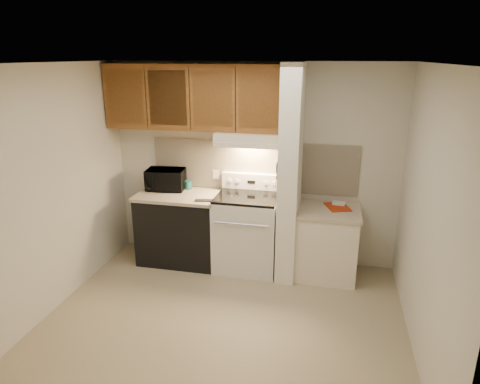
% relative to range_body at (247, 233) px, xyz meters
% --- Properties ---
extents(floor, '(3.60, 3.60, 0.00)m').
position_rel_range_body_xyz_m(floor, '(0.00, -1.16, -0.46)').
color(floor, tan).
rests_on(floor, ground).
extents(ceiling, '(3.60, 3.60, 0.00)m').
position_rel_range_body_xyz_m(ceiling, '(0.00, -1.16, 2.04)').
color(ceiling, white).
rests_on(ceiling, wall_back).
extents(wall_back, '(3.60, 2.50, 0.02)m').
position_rel_range_body_xyz_m(wall_back, '(0.00, 0.34, 0.79)').
color(wall_back, beige).
rests_on(wall_back, floor).
extents(wall_left, '(0.02, 3.00, 2.50)m').
position_rel_range_body_xyz_m(wall_left, '(-1.80, -1.16, 0.79)').
color(wall_left, beige).
rests_on(wall_left, floor).
extents(wall_right, '(0.02, 3.00, 2.50)m').
position_rel_range_body_xyz_m(wall_right, '(1.80, -1.16, 0.79)').
color(wall_right, beige).
rests_on(wall_right, floor).
extents(backsplash, '(2.60, 0.02, 0.63)m').
position_rel_range_body_xyz_m(backsplash, '(0.00, 0.33, 0.78)').
color(backsplash, '#FAE7C6').
rests_on(backsplash, wall_back).
extents(range_body, '(0.76, 0.65, 0.92)m').
position_rel_range_body_xyz_m(range_body, '(0.00, 0.00, 0.00)').
color(range_body, silver).
rests_on(range_body, floor).
extents(oven_window, '(0.50, 0.01, 0.30)m').
position_rel_range_body_xyz_m(oven_window, '(0.00, -0.32, 0.04)').
color(oven_window, black).
rests_on(oven_window, range_body).
extents(oven_handle, '(0.65, 0.02, 0.02)m').
position_rel_range_body_xyz_m(oven_handle, '(0.00, -0.35, 0.26)').
color(oven_handle, silver).
rests_on(oven_handle, range_body).
extents(cooktop, '(0.74, 0.64, 0.03)m').
position_rel_range_body_xyz_m(cooktop, '(0.00, 0.00, 0.48)').
color(cooktop, black).
rests_on(cooktop, range_body).
extents(range_backguard, '(0.76, 0.08, 0.20)m').
position_rel_range_body_xyz_m(range_backguard, '(0.00, 0.28, 0.59)').
color(range_backguard, silver).
rests_on(range_backguard, range_body).
extents(range_display, '(0.10, 0.01, 0.04)m').
position_rel_range_body_xyz_m(range_display, '(0.00, 0.24, 0.59)').
color(range_display, black).
rests_on(range_display, range_backguard).
extents(range_knob_left_outer, '(0.05, 0.02, 0.05)m').
position_rel_range_body_xyz_m(range_knob_left_outer, '(-0.28, 0.24, 0.59)').
color(range_knob_left_outer, silver).
rests_on(range_knob_left_outer, range_backguard).
extents(range_knob_left_inner, '(0.05, 0.02, 0.05)m').
position_rel_range_body_xyz_m(range_knob_left_inner, '(-0.18, 0.24, 0.59)').
color(range_knob_left_inner, silver).
rests_on(range_knob_left_inner, range_backguard).
extents(range_knob_right_inner, '(0.05, 0.02, 0.05)m').
position_rel_range_body_xyz_m(range_knob_right_inner, '(0.18, 0.24, 0.59)').
color(range_knob_right_inner, silver).
rests_on(range_knob_right_inner, range_backguard).
extents(range_knob_right_outer, '(0.05, 0.02, 0.05)m').
position_rel_range_body_xyz_m(range_knob_right_outer, '(0.28, 0.24, 0.59)').
color(range_knob_right_outer, silver).
rests_on(range_knob_right_outer, range_backguard).
extents(dishwasher_front, '(1.00, 0.63, 0.87)m').
position_rel_range_body_xyz_m(dishwasher_front, '(-0.88, 0.01, -0.03)').
color(dishwasher_front, black).
rests_on(dishwasher_front, floor).
extents(left_countertop, '(1.04, 0.67, 0.04)m').
position_rel_range_body_xyz_m(left_countertop, '(-0.88, 0.01, 0.43)').
color(left_countertop, '#BBA98D').
rests_on(left_countertop, dishwasher_front).
extents(spoon_rest, '(0.24, 0.12, 0.02)m').
position_rel_range_body_xyz_m(spoon_rest, '(-0.48, -0.19, 0.46)').
color(spoon_rest, black).
rests_on(spoon_rest, left_countertop).
extents(teal_jar, '(0.11, 0.11, 0.11)m').
position_rel_range_body_xyz_m(teal_jar, '(-0.83, 0.23, 0.50)').
color(teal_jar, '#1C5D5A').
rests_on(teal_jar, left_countertop).
extents(outlet, '(0.08, 0.01, 0.12)m').
position_rel_range_body_xyz_m(outlet, '(-0.48, 0.32, 0.64)').
color(outlet, silver).
rests_on(outlet, backsplash).
extents(microwave, '(0.52, 0.38, 0.27)m').
position_rel_range_body_xyz_m(microwave, '(-1.10, 0.15, 0.58)').
color(microwave, black).
rests_on(microwave, left_countertop).
extents(partition_pillar, '(0.22, 0.70, 2.50)m').
position_rel_range_body_xyz_m(partition_pillar, '(0.51, -0.01, 0.79)').
color(partition_pillar, white).
rests_on(partition_pillar, floor).
extents(pillar_trim, '(0.01, 0.70, 0.04)m').
position_rel_range_body_xyz_m(pillar_trim, '(0.39, -0.01, 0.84)').
color(pillar_trim, brown).
rests_on(pillar_trim, partition_pillar).
extents(knife_strip, '(0.02, 0.42, 0.04)m').
position_rel_range_body_xyz_m(knife_strip, '(0.39, -0.06, 0.86)').
color(knife_strip, black).
rests_on(knife_strip, partition_pillar).
extents(knife_blade_a, '(0.01, 0.03, 0.16)m').
position_rel_range_body_xyz_m(knife_blade_a, '(0.38, -0.23, 0.76)').
color(knife_blade_a, silver).
rests_on(knife_blade_a, knife_strip).
extents(knife_handle_a, '(0.02, 0.02, 0.10)m').
position_rel_range_body_xyz_m(knife_handle_a, '(0.38, -0.20, 0.91)').
color(knife_handle_a, black).
rests_on(knife_handle_a, knife_strip).
extents(knife_blade_b, '(0.01, 0.04, 0.18)m').
position_rel_range_body_xyz_m(knife_blade_b, '(0.38, -0.14, 0.75)').
color(knife_blade_b, silver).
rests_on(knife_blade_b, knife_strip).
extents(knife_handle_b, '(0.02, 0.02, 0.10)m').
position_rel_range_body_xyz_m(knife_handle_b, '(0.38, -0.13, 0.91)').
color(knife_handle_b, black).
rests_on(knife_handle_b, knife_strip).
extents(knife_blade_c, '(0.01, 0.04, 0.20)m').
position_rel_range_body_xyz_m(knife_blade_c, '(0.38, -0.05, 0.74)').
color(knife_blade_c, silver).
rests_on(knife_blade_c, knife_strip).
extents(knife_handle_c, '(0.02, 0.02, 0.10)m').
position_rel_range_body_xyz_m(knife_handle_c, '(0.38, -0.05, 0.91)').
color(knife_handle_c, black).
rests_on(knife_handle_c, knife_strip).
extents(knife_blade_d, '(0.01, 0.04, 0.16)m').
position_rel_range_body_xyz_m(knife_blade_d, '(0.38, 0.03, 0.76)').
color(knife_blade_d, silver).
rests_on(knife_blade_d, knife_strip).
extents(knife_handle_d, '(0.02, 0.02, 0.10)m').
position_rel_range_body_xyz_m(knife_handle_d, '(0.38, 0.03, 0.91)').
color(knife_handle_d, black).
rests_on(knife_handle_d, knife_strip).
extents(knife_blade_e, '(0.01, 0.04, 0.18)m').
position_rel_range_body_xyz_m(knife_blade_e, '(0.38, 0.11, 0.75)').
color(knife_blade_e, silver).
rests_on(knife_blade_e, knife_strip).
extents(knife_handle_e, '(0.02, 0.02, 0.10)m').
position_rel_range_body_xyz_m(knife_handle_e, '(0.38, 0.12, 0.91)').
color(knife_handle_e, black).
rests_on(knife_handle_e, knife_strip).
extents(oven_mitt, '(0.03, 0.10, 0.25)m').
position_rel_range_body_xyz_m(oven_mitt, '(0.38, 0.17, 0.69)').
color(oven_mitt, gray).
rests_on(oven_mitt, partition_pillar).
extents(right_cab_base, '(0.70, 0.60, 0.81)m').
position_rel_range_body_xyz_m(right_cab_base, '(0.97, -0.01, -0.06)').
color(right_cab_base, silver).
rests_on(right_cab_base, floor).
extents(right_countertop, '(0.74, 0.64, 0.04)m').
position_rel_range_body_xyz_m(right_countertop, '(0.97, -0.01, 0.37)').
color(right_countertop, '#BBA98D').
rests_on(right_countertop, right_cab_base).
extents(red_folder, '(0.34, 0.39, 0.01)m').
position_rel_range_body_xyz_m(red_folder, '(1.07, 0.09, 0.40)').
color(red_folder, '#A62C0E').
rests_on(red_folder, right_countertop).
extents(white_box, '(0.16, 0.12, 0.04)m').
position_rel_range_body_xyz_m(white_box, '(1.08, 0.17, 0.41)').
color(white_box, white).
rests_on(white_box, right_countertop).
extents(range_hood, '(0.78, 0.44, 0.15)m').
position_rel_range_body_xyz_m(range_hood, '(0.00, 0.12, 1.17)').
color(range_hood, silver).
rests_on(range_hood, upper_cabinets).
extents(hood_lip, '(0.78, 0.04, 0.06)m').
position_rel_range_body_xyz_m(hood_lip, '(0.00, -0.08, 1.12)').
color(hood_lip, silver).
rests_on(hood_lip, range_hood).
extents(upper_cabinets, '(2.18, 0.33, 0.77)m').
position_rel_range_body_xyz_m(upper_cabinets, '(-0.69, 0.17, 1.62)').
color(upper_cabinets, brown).
rests_on(upper_cabinets, wall_back).
extents(cab_door_a, '(0.46, 0.01, 0.63)m').
position_rel_range_body_xyz_m(cab_door_a, '(-1.51, 0.01, 1.62)').
color(cab_door_a, brown).
rests_on(cab_door_a, upper_cabinets).
extents(cab_gap_a, '(0.01, 0.01, 0.73)m').
position_rel_range_body_xyz_m(cab_gap_a, '(-1.23, 0.01, 1.62)').
color(cab_gap_a, black).
rests_on(cab_gap_a, upper_cabinets).
extents(cab_door_b, '(0.46, 0.01, 0.63)m').
position_rel_range_body_xyz_m(cab_door_b, '(-0.96, 0.01, 1.62)').
color(cab_door_b, brown).
rests_on(cab_door_b, upper_cabinets).
extents(cab_gap_b, '(0.01, 0.01, 0.73)m').
position_rel_range_body_xyz_m(cab_gap_b, '(-0.69, 0.01, 1.62)').
color(cab_gap_b, black).
rests_on(cab_gap_b, upper_cabinets).
extents(cab_door_c, '(0.46, 0.01, 0.63)m').
position_rel_range_body_xyz_m(cab_door_c, '(-0.42, 0.01, 1.62)').
color(cab_door_c, brown).
rests_on(cab_door_c, upper_cabinets).
extents(cab_gap_c, '(0.01, 0.01, 0.73)m').
position_rel_range_body_xyz_m(cab_gap_c, '(-0.14, 0.01, 1.62)').
color(cab_gap_c, black).
rests_on(cab_gap_c, upper_cabinets).
extents(cab_door_d, '(0.46, 0.01, 0.63)m').
position_rel_range_body_xyz_m(cab_door_d, '(0.13, 0.01, 1.62)').
color(cab_door_d, brown).
rests_on(cab_door_d, upper_cabinets).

